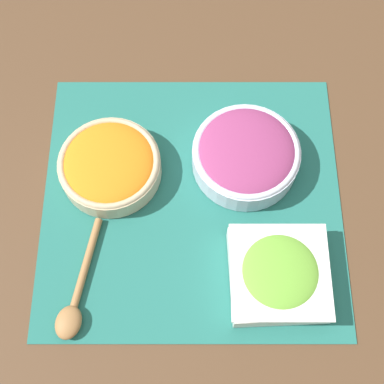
# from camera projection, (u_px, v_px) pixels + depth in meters

# --- Properties ---
(ground_plane) EXTENTS (3.00, 3.00, 0.00)m
(ground_plane) POSITION_uv_depth(u_px,v_px,m) (192.00, 200.00, 0.88)
(ground_plane) COLOR #513823
(placemat) EXTENTS (0.49, 0.46, 0.00)m
(placemat) POSITION_uv_depth(u_px,v_px,m) (192.00, 200.00, 0.88)
(placemat) COLOR #236B60
(placemat) RESTS_ON ground_plane
(carrot_bowl) EXTENTS (0.17, 0.17, 0.05)m
(carrot_bowl) POSITION_uv_depth(u_px,v_px,m) (110.00, 165.00, 0.87)
(carrot_bowl) COLOR #C6B28E
(carrot_bowl) RESTS_ON placemat
(onion_bowl) EXTENTS (0.18, 0.18, 0.06)m
(onion_bowl) POSITION_uv_depth(u_px,v_px,m) (246.00, 154.00, 0.87)
(onion_bowl) COLOR silver
(onion_bowl) RESTS_ON placemat
(lettuce_bowl) EXTENTS (0.15, 0.15, 0.05)m
(lettuce_bowl) POSITION_uv_depth(u_px,v_px,m) (279.00, 273.00, 0.80)
(lettuce_bowl) COLOR white
(lettuce_bowl) RESTS_ON placemat
(wooden_spoon) EXTENTS (0.06, 0.19, 0.02)m
(wooden_spoon) POSITION_uv_depth(u_px,v_px,m) (75.00, 303.00, 0.80)
(wooden_spoon) COLOR #9E7042
(wooden_spoon) RESTS_ON placemat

